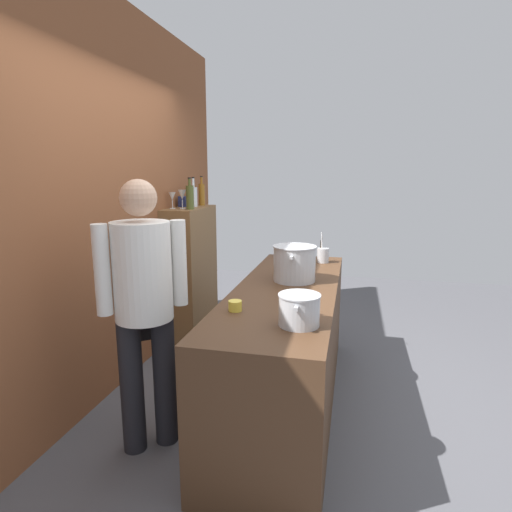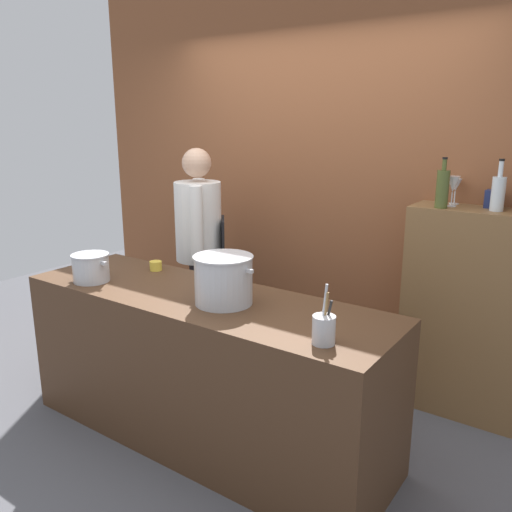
{
  "view_description": "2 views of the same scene",
  "coord_description": "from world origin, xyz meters",
  "px_view_note": "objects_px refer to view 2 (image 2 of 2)",
  "views": [
    {
      "loc": [
        -2.83,
        -0.44,
        1.7
      ],
      "look_at": [
        0.2,
        0.27,
        1.07
      ],
      "focal_mm": 29.46,
      "sensor_mm": 36.0,
      "label": 1
    },
    {
      "loc": [
        1.86,
        -2.12,
        1.87
      ],
      "look_at": [
        0.06,
        0.45,
        1.04
      ],
      "focal_mm": 36.96,
      "sensor_mm": 36.0,
      "label": 2
    }
  ],
  "objects_px": {
    "wine_bottle_clear": "(498,192)",
    "wine_glass_short": "(453,185)",
    "wine_bottle_olive": "(442,188)",
    "wine_glass_wide": "(456,186)",
    "chef": "(200,243)",
    "stockpot_large": "(223,280)",
    "utensil_crock": "(324,329)",
    "butter_jar": "(156,266)",
    "stockpot_small": "(91,268)",
    "spice_tin_navy": "(493,199)"
  },
  "relations": [
    {
      "from": "butter_jar",
      "to": "wine_glass_short",
      "type": "relative_size",
      "value": 0.43
    },
    {
      "from": "butter_jar",
      "to": "wine_bottle_clear",
      "type": "xyz_separation_m",
      "value": [
        1.84,
        0.96,
        0.52
      ]
    },
    {
      "from": "chef",
      "to": "butter_jar",
      "type": "relative_size",
      "value": 20.75
    },
    {
      "from": "wine_glass_short",
      "to": "wine_glass_wide",
      "type": "xyz_separation_m",
      "value": [
        -0.01,
        0.1,
        -0.02
      ]
    },
    {
      "from": "wine_bottle_olive",
      "to": "wine_bottle_clear",
      "type": "xyz_separation_m",
      "value": [
        0.3,
        0.08,
        -0.01
      ]
    },
    {
      "from": "stockpot_small",
      "to": "utensil_crock",
      "type": "distance_m",
      "value": 1.59
    },
    {
      "from": "wine_bottle_olive",
      "to": "butter_jar",
      "type": "bearing_deg",
      "value": -150.2
    },
    {
      "from": "spice_tin_navy",
      "to": "wine_glass_short",
      "type": "bearing_deg",
      "value": -159.31
    },
    {
      "from": "stockpot_large",
      "to": "wine_bottle_clear",
      "type": "relative_size",
      "value": 1.27
    },
    {
      "from": "stockpot_small",
      "to": "butter_jar",
      "type": "relative_size",
      "value": 3.61
    },
    {
      "from": "wine_glass_short",
      "to": "wine_glass_wide",
      "type": "height_order",
      "value": "wine_glass_short"
    },
    {
      "from": "wine_glass_short",
      "to": "utensil_crock",
      "type": "bearing_deg",
      "value": -95.64
    },
    {
      "from": "wine_glass_wide",
      "to": "spice_tin_navy",
      "type": "bearing_deg",
      "value": -4.49
    },
    {
      "from": "utensil_crock",
      "to": "wine_bottle_clear",
      "type": "height_order",
      "value": "wine_bottle_clear"
    },
    {
      "from": "stockpot_large",
      "to": "wine_bottle_clear",
      "type": "xyz_separation_m",
      "value": [
        1.08,
        1.21,
        0.42
      ]
    },
    {
      "from": "butter_jar",
      "to": "chef",
      "type": "bearing_deg",
      "value": 99.22
    },
    {
      "from": "stockpot_large",
      "to": "stockpot_small",
      "type": "height_order",
      "value": "stockpot_large"
    },
    {
      "from": "wine_bottle_clear",
      "to": "spice_tin_navy",
      "type": "bearing_deg",
      "value": 114.08
    },
    {
      "from": "stockpot_large",
      "to": "butter_jar",
      "type": "bearing_deg",
      "value": 162.3
    },
    {
      "from": "chef",
      "to": "utensil_crock",
      "type": "xyz_separation_m",
      "value": [
        1.53,
        -0.94,
        0.0
      ]
    },
    {
      "from": "stockpot_small",
      "to": "wine_bottle_clear",
      "type": "bearing_deg",
      "value": 34.31
    },
    {
      "from": "stockpot_small",
      "to": "wine_bottle_clear",
      "type": "height_order",
      "value": "wine_bottle_clear"
    },
    {
      "from": "spice_tin_navy",
      "to": "wine_bottle_clear",
      "type": "bearing_deg",
      "value": -65.92
    },
    {
      "from": "wine_glass_short",
      "to": "wine_bottle_clear",
      "type": "bearing_deg",
      "value": -3.24
    },
    {
      "from": "stockpot_large",
      "to": "stockpot_small",
      "type": "distance_m",
      "value": 0.92
    },
    {
      "from": "wine_glass_short",
      "to": "wine_glass_wide",
      "type": "relative_size",
      "value": 1.15
    },
    {
      "from": "wine_glass_short",
      "to": "spice_tin_navy",
      "type": "bearing_deg",
      "value": 20.69
    },
    {
      "from": "wine_glass_short",
      "to": "spice_tin_navy",
      "type": "distance_m",
      "value": 0.25
    },
    {
      "from": "chef",
      "to": "utensil_crock",
      "type": "relative_size",
      "value": 6.1
    },
    {
      "from": "chef",
      "to": "stockpot_large",
      "type": "distance_m",
      "value": 1.15
    },
    {
      "from": "wine_bottle_olive",
      "to": "stockpot_small",
      "type": "bearing_deg",
      "value": -142.96
    },
    {
      "from": "wine_bottle_clear",
      "to": "wine_glass_short",
      "type": "relative_size",
      "value": 1.63
    },
    {
      "from": "utensil_crock",
      "to": "wine_glass_wide",
      "type": "height_order",
      "value": "wine_glass_wide"
    },
    {
      "from": "stockpot_large",
      "to": "wine_glass_wide",
      "type": "xyz_separation_m",
      "value": [
        0.81,
        1.32,
        0.42
      ]
    },
    {
      "from": "utensil_crock",
      "to": "wine_glass_wide",
      "type": "relative_size",
      "value": 1.69
    },
    {
      "from": "wine_bottle_olive",
      "to": "wine_bottle_clear",
      "type": "bearing_deg",
      "value": 15.05
    },
    {
      "from": "butter_jar",
      "to": "wine_glass_short",
      "type": "bearing_deg",
      "value": 31.79
    },
    {
      "from": "stockpot_small",
      "to": "wine_bottle_olive",
      "type": "xyz_separation_m",
      "value": [
        1.69,
        1.28,
        0.47
      ]
    },
    {
      "from": "wine_glass_short",
      "to": "wine_bottle_olive",
      "type": "bearing_deg",
      "value": -110.58
    },
    {
      "from": "butter_jar",
      "to": "spice_tin_navy",
      "type": "distance_m",
      "value": 2.14
    },
    {
      "from": "wine_bottle_olive",
      "to": "wine_bottle_clear",
      "type": "relative_size",
      "value": 1.01
    },
    {
      "from": "butter_jar",
      "to": "wine_glass_wide",
      "type": "distance_m",
      "value": 1.98
    },
    {
      "from": "chef",
      "to": "wine_glass_wide",
      "type": "xyz_separation_m",
      "value": [
        1.66,
        0.54,
        0.49
      ]
    },
    {
      "from": "stockpot_large",
      "to": "wine_glass_wide",
      "type": "height_order",
      "value": "wine_glass_wide"
    },
    {
      "from": "chef",
      "to": "stockpot_large",
      "type": "bearing_deg",
      "value": -171.12
    },
    {
      "from": "chef",
      "to": "wine_glass_wide",
      "type": "bearing_deg",
      "value": -110.34
    },
    {
      "from": "stockpot_large",
      "to": "wine_glass_short",
      "type": "xyz_separation_m",
      "value": [
        0.82,
        1.22,
        0.44
      ]
    },
    {
      "from": "butter_jar",
      "to": "spice_tin_navy",
      "type": "bearing_deg",
      "value": 30.56
    },
    {
      "from": "utensil_crock",
      "to": "spice_tin_navy",
      "type": "xyz_separation_m",
      "value": [
        0.35,
        1.46,
        0.42
      ]
    },
    {
      "from": "stockpot_small",
      "to": "wine_glass_wide",
      "type": "bearing_deg",
      "value": 40.57
    }
  ]
}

